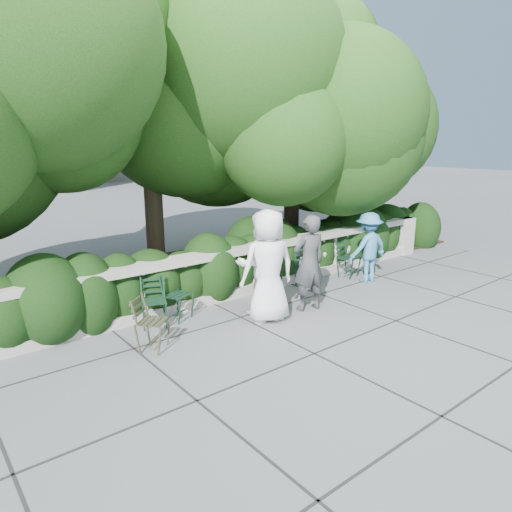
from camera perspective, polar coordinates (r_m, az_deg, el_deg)
ground at (r=7.84m, az=4.61°, el=-8.52°), size 90.00×90.00×0.00m
balustrade at (r=8.99m, az=-3.18°, el=-2.19°), size 12.00×0.44×1.00m
shrub_hedge at (r=10.10m, az=-7.10°, el=-3.31°), size 15.00×2.60×1.70m
tree_canopy at (r=10.20m, az=-4.95°, el=19.46°), size 15.04×6.52×6.78m
chair_a at (r=7.78m, az=-12.41°, el=-9.00°), size 0.59×0.61×0.84m
chair_b at (r=8.06m, az=-8.82°, el=-8.00°), size 0.59×0.61×0.84m
chair_d at (r=9.69m, az=6.80°, el=-4.05°), size 0.53×0.56×0.84m
chair_e at (r=9.07m, az=2.23°, el=-5.25°), size 0.52×0.55×0.84m
chair_f at (r=10.58m, az=12.08°, el=-2.69°), size 0.53×0.56×0.84m
chair_weathered at (r=7.07m, az=-11.53°, el=-11.45°), size 0.65×0.65×0.84m
person_businessman at (r=7.69m, az=1.55°, el=-1.29°), size 1.08×0.84×1.94m
person_woman_grey at (r=8.27m, az=6.64°, el=-0.89°), size 0.72×0.54×1.76m
person_casual_man at (r=8.06m, az=0.40°, el=-0.93°), size 1.00×0.85×1.83m
person_older_blue at (r=10.23m, az=13.85°, el=1.07°), size 1.06×0.69×1.53m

